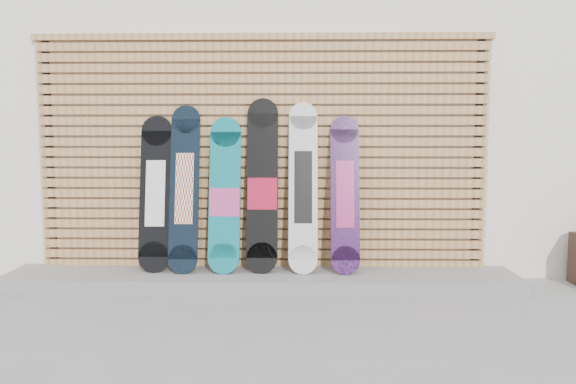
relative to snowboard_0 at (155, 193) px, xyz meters
name	(u,v)px	position (x,y,z in m)	size (l,w,h in m)	color
ground	(274,309)	(1.12, -0.80, -0.83)	(80.00, 80.00, 0.00)	gray
building	(321,103)	(1.62, 2.70, 0.97)	(12.00, 5.00, 3.60)	white
concrete_step	(261,279)	(0.97, -0.12, -0.77)	(4.60, 0.70, 0.12)	gray
slat_wall	(262,152)	(0.97, 0.17, 0.38)	(4.26, 0.08, 2.29)	#B07C49
snowboard_0	(155,193)	(0.00, 0.00, 0.00)	(0.29, 0.30, 1.43)	black
snowboard_1	(184,188)	(0.27, -0.02, 0.05)	(0.27, 0.34, 1.52)	black
snowboard_2	(225,196)	(0.64, -0.02, -0.02)	(0.28, 0.34, 1.41)	#0C6F7A
snowboard_3	(262,186)	(0.98, -0.01, 0.07)	(0.28, 0.31, 1.58)	black
snowboard_4	(303,187)	(1.36, -0.02, 0.06)	(0.26, 0.33, 1.55)	silver
snowboard_5	(345,194)	(1.74, -0.03, 0.00)	(0.26, 0.35, 1.43)	black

